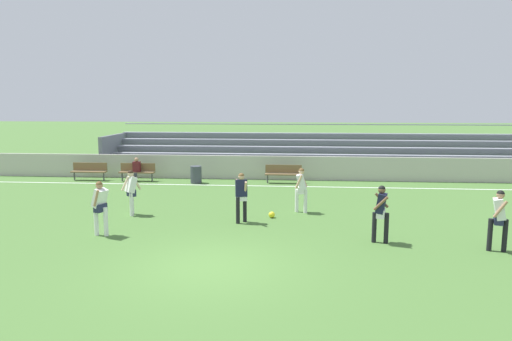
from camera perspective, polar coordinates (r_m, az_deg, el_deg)
name	(u,v)px	position (r m, az deg, el deg)	size (l,w,h in m)	color
ground_plane	(211,266)	(11.67, -5.59, -11.65)	(160.00, 160.00, 0.00)	#477033
field_line_sideline	(253,186)	(22.26, -0.43, -1.89)	(44.00, 0.12, 0.01)	white
sideline_wall	(256,168)	(24.05, 0.00, 0.36)	(48.00, 0.16, 1.23)	#BCB7AD
bleacher_stand	(325,153)	(26.62, 8.54, 2.18)	(24.90, 4.24, 2.66)	#9EA3AD
bench_far_left	(137,170)	(24.32, -14.39, 0.03)	(1.80, 0.40, 0.90)	brown
bench_far_right	(283,172)	(22.97, 3.39, -0.21)	(1.80, 0.40, 0.90)	brown
bench_near_wall_gap	(89,170)	(25.27, -19.81, 0.10)	(1.80, 0.40, 0.90)	brown
trash_bin	(196,175)	(23.13, -7.39, -0.50)	(0.55, 0.55, 0.85)	#3D424C
spectator_seated	(136,168)	(24.19, -14.49, 0.35)	(0.36, 0.42, 1.21)	#2D2D38
player_dark_overlapping	(241,193)	(15.37, -1.82, -2.81)	(0.46, 0.62, 1.68)	black
player_white_dropping_back	(301,186)	(16.87, 5.59, -1.95)	(0.47, 0.47, 1.63)	white
player_white_pressing_high	(499,215)	(14.04, 27.71, -4.88)	(0.50, 0.58, 1.68)	black
player_dark_wide_left	(381,209)	(13.66, 15.12, -4.59)	(0.51, 0.60, 1.66)	black
player_white_on_ball	(100,203)	(14.65, -18.62, -3.87)	(0.51, 0.57, 1.66)	white
player_white_challenging	(131,189)	(17.00, -15.10, -2.17)	(0.65, 0.52, 1.61)	white
soccer_ball	(272,215)	(16.20, 1.95, -5.45)	(0.22, 0.22, 0.22)	yellow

